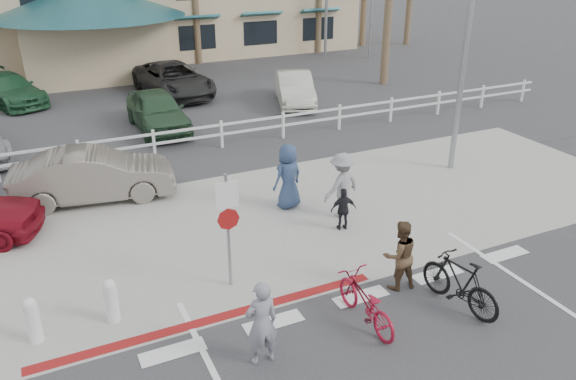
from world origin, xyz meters
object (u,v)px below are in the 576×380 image
bike_red (365,302)px  car_white_sedan (93,175)px  bike_black (460,283)px  sign_post (228,226)px

bike_red → car_white_sedan: (-3.88, 8.11, 0.24)m
bike_black → car_white_sedan: (-5.88, 8.46, 0.16)m
bike_red → bike_black: size_ratio=0.98×
bike_black → car_white_sedan: 10.30m
sign_post → bike_red: sign_post is taller
sign_post → bike_black: size_ratio=1.53×
sign_post → bike_black: (3.90, -2.70, -0.88)m
sign_post → car_white_sedan: (-1.98, 5.76, -0.72)m
bike_black → car_white_sedan: bearing=-65.1°
bike_black → bike_red: bearing=-19.8°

